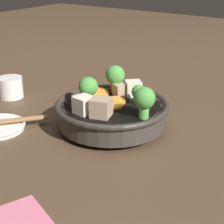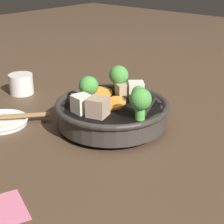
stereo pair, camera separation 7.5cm
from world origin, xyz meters
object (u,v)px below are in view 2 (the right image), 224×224
at_px(tea_cup, 21,84).
at_px(side_saucer, 1,121).
at_px(stirfry_bowl, 112,110).
at_px(chopsticks_pair, 1,117).

bearing_deg(tea_cup, side_saucer, -139.25).
bearing_deg(stirfry_bowl, tea_cup, 89.87).
relative_size(stirfry_bowl, side_saucer, 2.08).
height_order(side_saucer, tea_cup, tea_cup).
distance_m(stirfry_bowl, chopsticks_pair, 0.23).
height_order(side_saucer, chopsticks_pair, chopsticks_pair).
relative_size(stirfry_bowl, tea_cup, 3.83).
bearing_deg(stirfry_bowl, side_saucer, 128.07).
distance_m(side_saucer, tea_cup, 0.19).
xyz_separation_m(side_saucer, chopsticks_pair, (0.00, 0.00, 0.01)).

